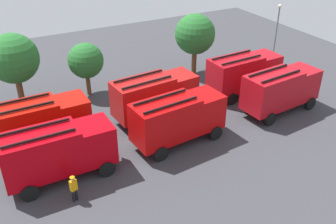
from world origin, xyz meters
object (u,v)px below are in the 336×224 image
tree_2 (195,34)px  traffic_cone_0 (258,98)px  fire_truck_5 (244,72)px  fire_truck_4 (155,95)px  firefighter_2 (61,111)px  traffic_cone_1 (109,140)px  fire_truck_0 (58,151)px  firefighter_1 (1,127)px  fire_truck_3 (39,122)px  lamppost (276,30)px  fire_truck_2 (281,89)px  firefighter_0 (74,187)px  tree_1 (86,61)px  tree_0 (13,59)px  traffic_cone_2 (200,102)px  fire_truck_1 (178,118)px

tree_2 → traffic_cone_0: (1.95, -7.94, -3.91)m
fire_truck_5 → fire_truck_4: bearing=178.7°
firefighter_2 → traffic_cone_1: 5.65m
fire_truck_0 → firefighter_1: bearing=111.5°
fire_truck_3 → lamppost: size_ratio=1.10×
fire_truck_2 → traffic_cone_0: bearing=89.5°
fire_truck_2 → fire_truck_3: (-18.93, 4.06, 0.00)m
fire_truck_0 → firefighter_0: size_ratio=3.98×
traffic_cone_1 → firefighter_0: bearing=-129.8°
tree_1 → traffic_cone_1: bearing=-98.3°
lamppost → fire_truck_0: bearing=-161.5°
fire_truck_0 → firefighter_0: bearing=-87.3°
fire_truck_2 → lamppost: size_ratio=1.13×
traffic_cone_1 → fire_truck_2: bearing=-8.2°
lamppost → fire_truck_2: bearing=-128.9°
tree_1 → firefighter_2: bearing=-134.7°
tree_0 → fire_truck_0: bearing=-87.5°
tree_0 → traffic_cone_2: 16.22m
tree_0 → tree_2: 17.03m
firefighter_1 → traffic_cone_2: 16.41m
firefighter_1 → fire_truck_0: bearing=3.3°
firefighter_1 → firefighter_2: bearing=75.9°
fire_truck_5 → firefighter_2: bearing=166.4°
fire_truck_0 → tree_1: (5.37, 10.91, 1.17)m
tree_0 → firefighter_1: bearing=-116.8°
fire_truck_0 → tree_2: size_ratio=1.15×
fire_truck_5 → firefighter_0: (-17.94, -6.88, -1.13)m
fire_truck_4 → traffic_cone_0: (9.61, -1.58, -1.87)m
lamppost → traffic_cone_0: bearing=-139.2°
lamppost → fire_truck_5: bearing=-150.3°
fire_truck_4 → firefighter_0: size_ratio=4.08×
traffic_cone_2 → traffic_cone_0: bearing=-18.8°
tree_2 → lamppost: 9.12m
firefighter_0 → fire_truck_2: bearing=-97.1°
fire_truck_2 → fire_truck_4: 10.56m
fire_truck_1 → traffic_cone_0: bearing=9.1°
tree_1 → tree_2: bearing=-2.5°
tree_0 → tree_1: (5.87, -0.65, -1.07)m
tree_1 → traffic_cone_2: 10.86m
firefighter_2 → fire_truck_3: bearing=-29.7°
fire_truck_4 → traffic_cone_1: fire_truck_4 is taller
fire_truck_1 → firefighter_1: (-11.49, 6.99, -1.24)m
firefighter_2 → tree_0: bearing=-145.9°
fire_truck_3 → fire_truck_1: bearing=-25.6°
fire_truck_0 → lamppost: lamppost is taller
fire_truck_5 → tree_0: 20.05m
firefighter_1 → traffic_cone_1: size_ratio=2.32×
firefighter_2 → traffic_cone_1: size_ratio=2.28×
fire_truck_0 → tree_2: tree_2 is taller
tree_0 → traffic_cone_1: 11.17m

